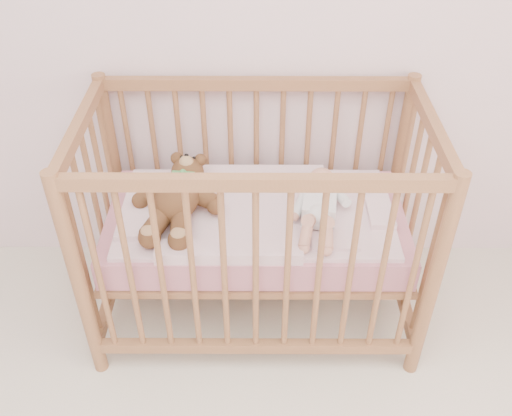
# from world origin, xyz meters

# --- Properties ---
(crib) EXTENTS (1.36, 0.76, 1.00)m
(crib) POSITION_xyz_m (0.15, 1.60, 0.50)
(crib) COLOR #976440
(crib) RESTS_ON floor
(mattress) EXTENTS (1.22, 0.62, 0.13)m
(mattress) POSITION_xyz_m (0.15, 1.60, 0.49)
(mattress) COLOR pink
(mattress) RESTS_ON crib
(blanket) EXTENTS (1.10, 0.58, 0.06)m
(blanket) POSITION_xyz_m (0.15, 1.60, 0.56)
(blanket) COLOR pink
(blanket) RESTS_ON mattress
(baby) EXTENTS (0.31, 0.53, 0.12)m
(baby) POSITION_xyz_m (0.40, 1.58, 0.64)
(baby) COLOR silver
(baby) RESTS_ON blanket
(teddy_bear) EXTENTS (0.45, 0.60, 0.15)m
(teddy_bear) POSITION_xyz_m (-0.17, 1.58, 0.65)
(teddy_bear) COLOR brown
(teddy_bear) RESTS_ON blanket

